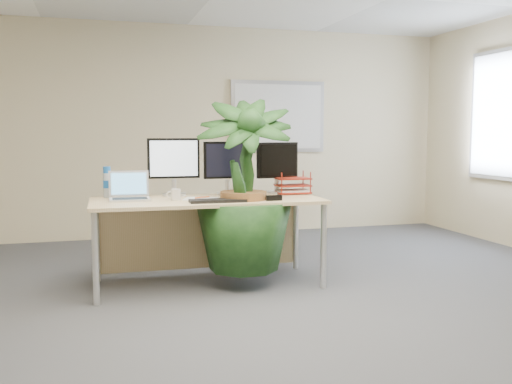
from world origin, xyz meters
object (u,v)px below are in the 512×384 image
object	(u,v)px
floor_plant	(243,201)
monitor_right	(227,164)
monitor_left	(174,163)
laptop	(129,193)
desk	(205,215)

from	to	relation	value
floor_plant	monitor_right	world-z (taller)	floor_plant
monitor_left	laptop	bearing A→B (deg)	-153.41
desk	floor_plant	distance (m)	0.41
desk	monitor_left	bearing A→B (deg)	138.91
monitor_right	desk	bearing A→B (deg)	-145.23
desk	monitor_left	world-z (taller)	monitor_left
floor_plant	laptop	distance (m)	0.98
monitor_left	desk	bearing A→B (deg)	-41.09
laptop	desk	bearing A→B (deg)	-0.69
desk	floor_plant	xyz separation A→B (m)	(0.29, -0.25, 0.15)
floor_plant	monitor_right	bearing A→B (deg)	95.42
monitor_right	laptop	xyz separation A→B (m)	(-0.90, -0.16, -0.22)
monitor_left	monitor_right	distance (m)	0.49
floor_plant	monitor_left	world-z (taller)	floor_plant
floor_plant	monitor_right	size ratio (longest dim) A/B	3.05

